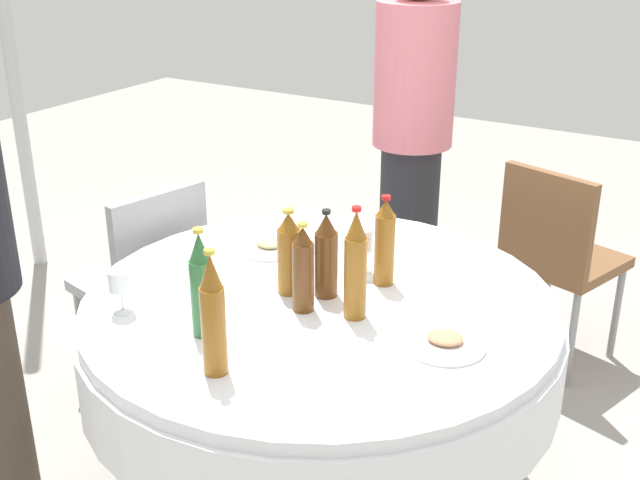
# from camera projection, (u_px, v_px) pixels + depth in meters

# --- Properties ---
(dining_table) EXTENTS (1.44, 1.44, 0.74)m
(dining_table) POSITION_uv_depth(u_px,v_px,m) (320.00, 340.00, 2.44)
(dining_table) COLOR white
(dining_table) RESTS_ON ground_plane
(bottle_brown_south) EXTENTS (0.07, 0.07, 0.27)m
(bottle_brown_south) POSITION_uv_depth(u_px,v_px,m) (326.00, 256.00, 2.34)
(bottle_brown_south) COLOR #593314
(bottle_brown_south) RESTS_ON dining_table
(bottle_amber_rear) EXTENTS (0.06, 0.06, 0.33)m
(bottle_amber_rear) POSITION_uv_depth(u_px,v_px,m) (356.00, 267.00, 2.21)
(bottle_amber_rear) COLOR #8C5619
(bottle_amber_rear) RESTS_ON dining_table
(bottle_amber_east) EXTENTS (0.06, 0.06, 0.28)m
(bottle_amber_east) POSITION_uv_depth(u_px,v_px,m) (385.00, 243.00, 2.41)
(bottle_amber_east) COLOR #8C5619
(bottle_amber_east) RESTS_ON dining_table
(bottle_brown_north) EXTENTS (0.06, 0.06, 0.27)m
(bottle_brown_north) POSITION_uv_depth(u_px,v_px,m) (302.00, 270.00, 2.26)
(bottle_brown_north) COLOR #593314
(bottle_brown_north) RESTS_ON dining_table
(bottle_amber_near) EXTENTS (0.06, 0.06, 0.33)m
(bottle_amber_near) POSITION_uv_depth(u_px,v_px,m) (213.00, 317.00, 1.94)
(bottle_amber_near) COLOR #8C5619
(bottle_amber_near) RESTS_ON dining_table
(bottle_green_outer) EXTENTS (0.06, 0.06, 0.31)m
(bottle_green_outer) POSITION_uv_depth(u_px,v_px,m) (201.00, 286.00, 2.12)
(bottle_green_outer) COLOR #2D6B38
(bottle_green_outer) RESTS_ON dining_table
(bottle_amber_inner) EXTENTS (0.07, 0.07, 0.27)m
(bottle_amber_inner) POSITION_uv_depth(u_px,v_px,m) (289.00, 254.00, 2.36)
(bottle_amber_inner) COLOR #8C5619
(bottle_amber_inner) RESTS_ON dining_table
(wine_glass_north) EXTENTS (0.07, 0.07, 0.13)m
(wine_glass_north) POSITION_uv_depth(u_px,v_px,m) (120.00, 282.00, 2.26)
(wine_glass_north) COLOR white
(wine_glass_north) RESTS_ON dining_table
(wine_glass_near) EXTENTS (0.06, 0.06, 0.15)m
(wine_glass_near) POSITION_uv_depth(u_px,v_px,m) (363.00, 242.00, 2.50)
(wine_glass_near) COLOR white
(wine_glass_near) RESTS_ON dining_table
(plate_mid) EXTENTS (0.20, 0.20, 0.04)m
(plate_mid) POSITION_uv_depth(u_px,v_px,m) (270.00, 247.00, 2.69)
(plate_mid) COLOR white
(plate_mid) RESTS_ON dining_table
(plate_left) EXTENTS (0.22, 0.22, 0.04)m
(plate_left) POSITION_uv_depth(u_px,v_px,m) (445.00, 342.00, 2.11)
(plate_left) COLOR white
(plate_left) RESTS_ON dining_table
(fork_rear) EXTENTS (0.04, 0.18, 0.00)m
(fork_rear) POSITION_uv_depth(u_px,v_px,m) (192.00, 266.00, 2.57)
(fork_rear) COLOR silver
(fork_rear) RESTS_ON dining_table
(person_rear) EXTENTS (0.34, 0.34, 1.67)m
(person_rear) POSITION_uv_depth(u_px,v_px,m) (412.00, 141.00, 3.44)
(person_rear) COLOR #26262B
(person_rear) RESTS_ON ground_plane
(chair_outer) EXTENTS (0.50, 0.50, 0.87)m
(chair_outer) POSITION_uv_depth(u_px,v_px,m) (556.00, 250.00, 3.25)
(chair_outer) COLOR brown
(chair_outer) RESTS_ON ground_plane
(chair_inner) EXTENTS (0.48, 0.48, 0.87)m
(chair_inner) POSITION_uv_depth(u_px,v_px,m) (148.00, 274.00, 3.04)
(chair_inner) COLOR #99999E
(chair_inner) RESTS_ON ground_plane
(tent_pole_main) EXTENTS (0.07, 0.07, 2.69)m
(tent_pole_main) POSITION_uv_depth(u_px,v_px,m) (3.00, 9.00, 3.87)
(tent_pole_main) COLOR #B2B5B7
(tent_pole_main) RESTS_ON ground_plane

